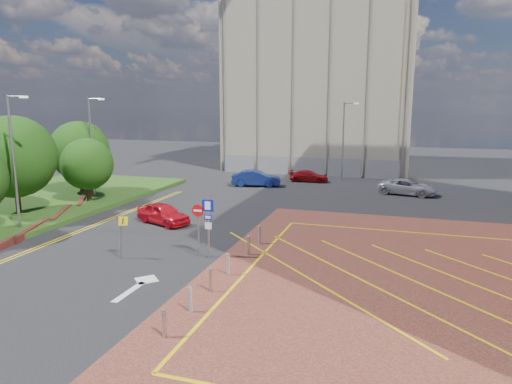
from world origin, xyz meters
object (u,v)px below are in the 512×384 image
at_px(sign_cluster, 205,221).
at_px(lamp_left_far, 92,143).
at_px(lamp_back, 344,138).
at_px(lamp_left_near, 14,157).
at_px(car_red_back, 309,176).
at_px(car_red_left, 163,214).
at_px(tree_b, 14,157).
at_px(car_silver_back, 408,187).
at_px(tree_c, 87,164).
at_px(car_blue_back, 256,178).
at_px(tree_d, 79,151).
at_px(warning_sign, 122,232).

bearing_deg(sign_cluster, lamp_left_far, 143.18).
bearing_deg(lamp_back, lamp_left_near, -122.40).
distance_m(lamp_left_near, car_red_back, 27.63).
bearing_deg(sign_cluster, car_red_left, 134.54).
bearing_deg(car_red_left, tree_b, 120.11).
xyz_separation_m(sign_cluster, car_silver_back, (10.13, 20.67, -1.27)).
bearing_deg(sign_cluster, tree_b, 165.74).
distance_m(car_red_left, car_silver_back, 21.72).
bearing_deg(lamp_left_near, lamp_back, 57.60).
relative_size(lamp_left_far, sign_cluster, 2.50).
height_order(tree_c, car_blue_back, tree_c).
height_order(tree_d, car_silver_back, tree_d).
height_order(tree_d, warning_sign, tree_d).
xyz_separation_m(warning_sign, car_blue_back, (0.18, 22.22, -0.66)).
bearing_deg(car_blue_back, warning_sign, 168.23).
height_order(tree_c, lamp_left_near, lamp_left_near).
height_order(lamp_left_far, lamp_back, lamp_left_far).
bearing_deg(car_red_back, lamp_left_near, 149.49).
bearing_deg(lamp_left_far, tree_d, 154.32).
relative_size(lamp_left_far, car_blue_back, 1.72).
bearing_deg(sign_cluster, tree_c, 146.84).
xyz_separation_m(tree_b, lamp_left_near, (3.08, -3.00, 0.42)).
relative_size(lamp_left_near, car_blue_back, 1.72).
xyz_separation_m(lamp_back, car_red_back, (-3.16, -2.15, -3.79)).
xyz_separation_m(lamp_left_near, car_blue_back, (9.00, 19.74, -3.90)).
relative_size(lamp_left_near, warning_sign, 3.56).
height_order(tree_b, car_red_left, tree_b).
bearing_deg(tree_c, car_silver_back, 25.96).
distance_m(tree_c, lamp_back, 25.19).
distance_m(tree_d, car_red_left, 13.57).
height_order(lamp_left_far, car_blue_back, lamp_left_far).
xyz_separation_m(tree_b, warning_sign, (11.90, -5.48, -2.81)).
xyz_separation_m(tree_b, sign_cluster, (15.80, -4.02, -2.28)).
distance_m(lamp_back, car_red_left, 23.72).
bearing_deg(warning_sign, car_red_left, 101.93).
bearing_deg(car_silver_back, sign_cluster, 165.50).
bearing_deg(car_red_back, tree_b, 140.49).
bearing_deg(tree_b, tree_c, 68.20).
bearing_deg(car_red_left, sign_cluster, -113.13).
xyz_separation_m(lamp_left_far, car_silver_back, (24.85, 9.65, -3.98)).
xyz_separation_m(lamp_left_far, lamp_back, (18.50, 16.00, -0.30)).
height_order(lamp_left_near, lamp_back, lamp_left_near).
relative_size(tree_c, car_red_left, 1.22).
bearing_deg(tree_d, sign_cluster, -35.58).
xyz_separation_m(tree_b, car_red_back, (16.42, 20.85, -3.67)).
height_order(tree_d, car_red_left, tree_d).
bearing_deg(tree_d, car_blue_back, 33.75).
bearing_deg(car_blue_back, tree_d, 112.45).
relative_size(lamp_left_far, car_red_back, 2.05).
xyz_separation_m(tree_c, car_blue_back, (10.08, 11.74, -2.43)).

